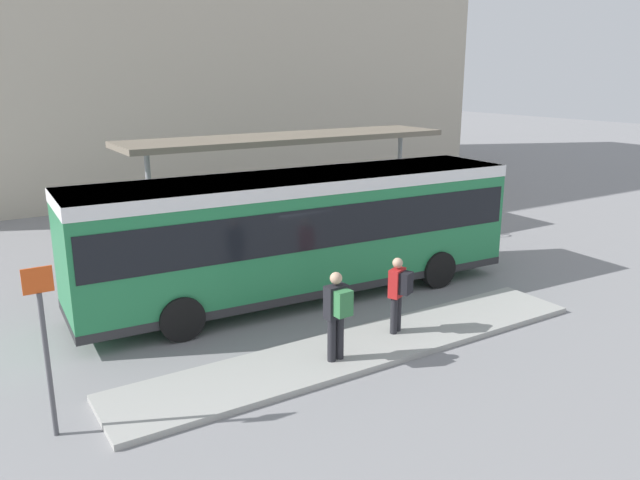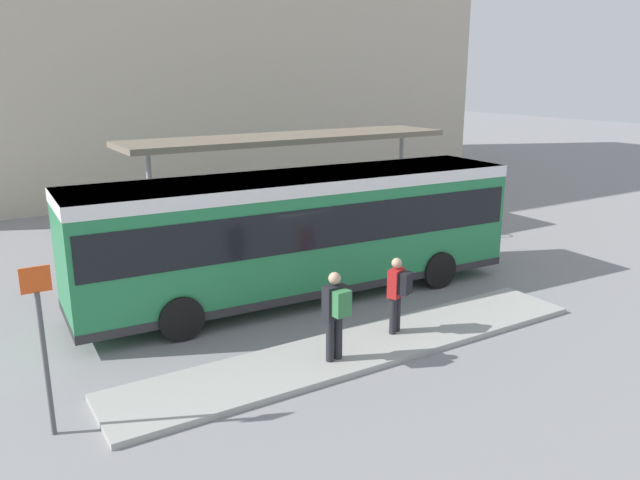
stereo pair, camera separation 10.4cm
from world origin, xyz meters
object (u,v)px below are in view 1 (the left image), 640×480
pedestrian_waiting (399,290)px  bicycle_black (476,224)px  city_bus (301,227)px  pedestrian_companion (337,311)px  bicycle_blue (457,219)px  platform_sign (45,345)px

pedestrian_waiting → bicycle_black: (8.13, 5.60, -0.74)m
city_bus → pedestrian_companion: bearing=-107.9°
pedestrian_waiting → pedestrian_companion: size_ratio=0.93×
city_bus → bicycle_black: city_bus is taller
city_bus → pedestrian_companion: 4.10m
city_bus → bicycle_blue: bearing=22.9°
pedestrian_waiting → bicycle_blue: size_ratio=0.94×
city_bus → bicycle_blue: (8.43, 3.08, -1.45)m
pedestrian_waiting → bicycle_black: 9.91m
bicycle_black → platform_sign: platform_sign is taller
platform_sign → pedestrian_waiting: bearing=0.6°
bicycle_black → bicycle_blue: size_ratio=0.88×
pedestrian_companion → platform_sign: bearing=81.5°
pedestrian_companion → bicycle_black: size_ratio=1.14×
pedestrian_companion → bicycle_blue: size_ratio=1.00×
pedestrian_companion → bicycle_blue: bearing=-59.6°
city_bus → bicycle_blue: city_bus is taller
city_bus → bicycle_black: bearing=17.6°
pedestrian_waiting → platform_sign: size_ratio=0.60×
city_bus → pedestrian_waiting: 3.46m
city_bus → platform_sign: bearing=-149.6°
pedestrian_companion → platform_sign: (-5.13, 0.37, 0.40)m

